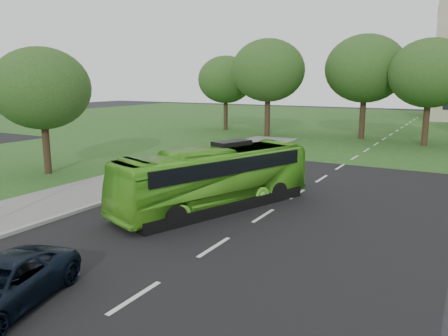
% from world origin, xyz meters
% --- Properties ---
extents(ground, '(160.00, 160.00, 0.00)m').
position_xyz_m(ground, '(0.00, 0.00, 0.00)').
color(ground, black).
rests_on(ground, ground).
extents(street_surfaces, '(120.00, 120.00, 0.15)m').
position_xyz_m(street_surfaces, '(-0.38, 22.75, 0.03)').
color(street_surfaces, black).
rests_on(street_surfaces, ground).
extents(tree_park_a, '(7.19, 7.19, 9.55)m').
position_xyz_m(tree_park_a, '(-10.69, 26.35, 6.48)').
color(tree_park_a, black).
rests_on(tree_park_a, ground).
extents(tree_park_b, '(7.46, 7.46, 9.79)m').
position_xyz_m(tree_park_b, '(-1.97, 29.04, 6.60)').
color(tree_park_b, black).
rests_on(tree_park_b, ground).
extents(tree_park_c, '(6.79, 6.79, 9.02)m').
position_xyz_m(tree_park_c, '(3.78, 26.99, 6.12)').
color(tree_park_c, black).
rests_on(tree_park_c, ground).
extents(tree_park_f, '(6.18, 6.18, 8.26)m').
position_xyz_m(tree_park_f, '(-17.26, 29.53, 5.61)').
color(tree_park_f, black).
rests_on(tree_park_f, ground).
extents(tree_side_near, '(5.61, 5.61, 7.46)m').
position_xyz_m(tree_side_near, '(-14.85, 3.32, 5.06)').
color(tree_side_near, black).
rests_on(tree_side_near, ground).
extents(bus, '(5.41, 9.88, 2.70)m').
position_xyz_m(bus, '(-2.38, 2.09, 1.35)').
color(bus, '#5CBD29').
rests_on(bus, ground).
extents(suv, '(3.11, 4.75, 1.21)m').
position_xyz_m(suv, '(-2.50, -8.00, 0.61)').
color(suv, black).
rests_on(suv, ground).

